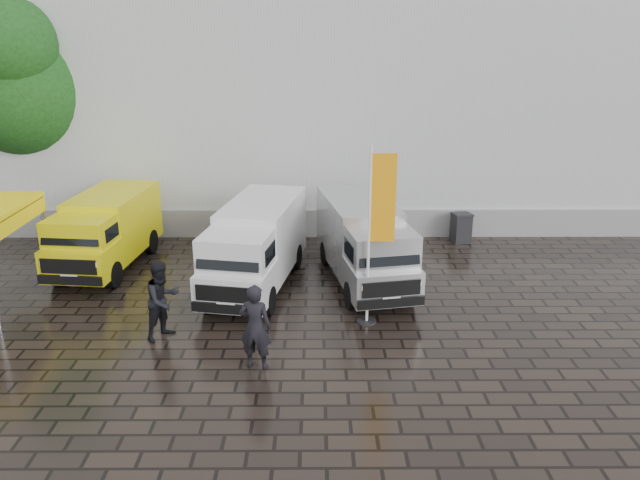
% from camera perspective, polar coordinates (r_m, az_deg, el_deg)
% --- Properties ---
extents(ground, '(120.00, 120.00, 0.00)m').
position_cam_1_polar(ground, '(15.29, 0.36, -9.07)').
color(ground, black).
rests_on(ground, ground).
extents(exhibition_hall, '(44.00, 16.00, 12.00)m').
position_cam_1_polar(exhibition_hall, '(29.63, 4.07, 16.45)').
color(exhibition_hall, silver).
rests_on(exhibition_hall, ground).
extents(hall_plinth, '(44.00, 0.15, 1.00)m').
position_cam_1_polar(hall_plinth, '(22.58, 5.22, 1.54)').
color(hall_plinth, gray).
rests_on(hall_plinth, ground).
extents(van_yellow, '(2.38, 5.05, 2.25)m').
position_cam_1_polar(van_yellow, '(20.46, -19.01, 0.59)').
color(van_yellow, '#DAD00B').
rests_on(van_yellow, ground).
extents(van_white, '(2.79, 5.73, 2.38)m').
position_cam_1_polar(van_white, '(17.95, -5.90, -0.72)').
color(van_white, white).
rests_on(van_white, ground).
extents(van_silver, '(2.78, 5.63, 2.34)m').
position_cam_1_polar(van_silver, '(18.22, 4.05, -0.44)').
color(van_silver, '#B2B5B7').
rests_on(van_silver, ground).
extents(flagpole, '(0.88, 0.50, 4.55)m').
position_cam_1_polar(flagpole, '(15.27, 5.18, 1.03)').
color(flagpole, black).
rests_on(flagpole, ground).
extents(tree, '(4.74, 4.74, 8.51)m').
position_cam_1_polar(tree, '(24.95, -25.63, 13.09)').
color(tree, black).
rests_on(tree, ground).
extents(wheelie_bin, '(0.74, 0.74, 1.04)m').
position_cam_1_polar(wheelie_bin, '(22.46, 12.77, 1.12)').
color(wheelie_bin, black).
rests_on(wheelie_bin, ground).
extents(person_front, '(0.80, 0.61, 1.97)m').
position_cam_1_polar(person_front, '(13.75, -5.93, -7.91)').
color(person_front, black).
rests_on(person_front, ground).
extents(person_tent, '(1.16, 1.20, 1.95)m').
position_cam_1_polar(person_tent, '(15.47, -14.19, -5.33)').
color(person_tent, black).
rests_on(person_tent, ground).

